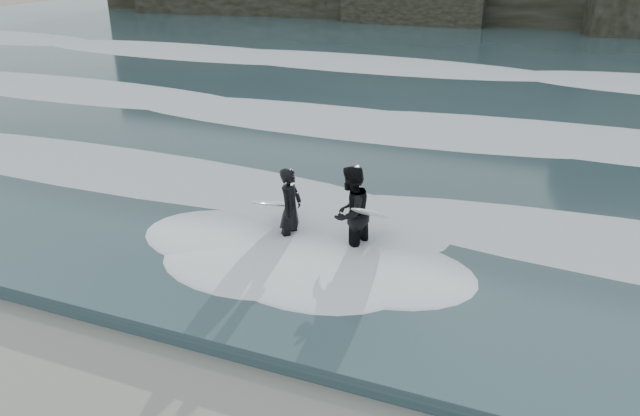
{
  "coord_description": "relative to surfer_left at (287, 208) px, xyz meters",
  "views": [
    {
      "loc": [
        3.19,
        -3.71,
        5.97
      ],
      "look_at": [
        -1.11,
        6.85,
        1.0
      ],
      "focal_mm": 35.0,
      "sensor_mm": 36.0,
      "label": 1
    }
  ],
  "objects": [
    {
      "name": "surfer_right",
      "position": [
        1.39,
        0.02,
        0.1
      ],
      "size": [
        1.18,
        1.88,
        1.97
      ],
      "color": "black",
      "rests_on": "ground"
    },
    {
      "name": "foam_far",
      "position": [
        1.83,
        18.16,
        -0.43
      ],
      "size": [
        60.0,
        4.8,
        0.3
      ],
      "primitive_type": "ellipsoid",
      "color": "white",
      "rests_on": "sea"
    },
    {
      "name": "foam_mid",
      "position": [
        1.83,
        9.16,
        -0.46
      ],
      "size": [
        60.0,
        4.0,
        0.24
      ],
      "primitive_type": "ellipsoid",
      "color": "white",
      "rests_on": "sea"
    },
    {
      "name": "surfer_left",
      "position": [
        0.0,
        0.0,
        0.0
      ],
      "size": [
        0.9,
        1.89,
        1.75
      ],
      "color": "black",
      "rests_on": "ground"
    },
    {
      "name": "sea",
      "position": [
        1.83,
        22.16,
        -0.73
      ],
      "size": [
        90.0,
        52.0,
        0.3
      ],
      "primitive_type": "cube",
      "color": "#2E434A",
      "rests_on": "ground"
    },
    {
      "name": "foam_near",
      "position": [
        1.83,
        2.16,
        -0.48
      ],
      "size": [
        60.0,
        3.2,
        0.2
      ],
      "primitive_type": "ellipsoid",
      "color": "white",
      "rests_on": "sea"
    }
  ]
}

